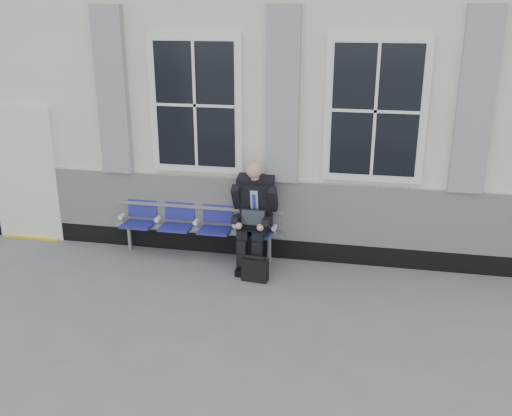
# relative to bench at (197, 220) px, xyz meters

# --- Properties ---
(ground) EXTENTS (70.00, 70.00, 0.00)m
(ground) POSITION_rel_bench_xyz_m (2.15, -1.32, -0.55)
(ground) COLOR slate
(ground) RESTS_ON ground
(station_building) EXTENTS (14.40, 4.40, 4.49)m
(station_building) POSITION_rel_bench_xyz_m (2.13, 2.15, 1.67)
(station_building) COLOR silver
(station_building) RESTS_ON ground
(bench) EXTENTS (2.60, 0.47, 0.91)m
(bench) POSITION_rel_bench_xyz_m (0.00, 0.00, 0.00)
(bench) COLOR #9EA0A3
(bench) RESTS_ON ground
(businessman) EXTENTS (0.63, 0.85, 1.53)m
(businessman) POSITION_rel_bench_xyz_m (0.90, -0.14, 0.26)
(businessman) COLOR black
(businessman) RESTS_ON ground
(briefcase) EXTENTS (0.37, 0.19, 0.36)m
(briefcase) POSITION_rel_bench_xyz_m (1.03, -0.71, -0.38)
(briefcase) COLOR black
(briefcase) RESTS_ON ground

